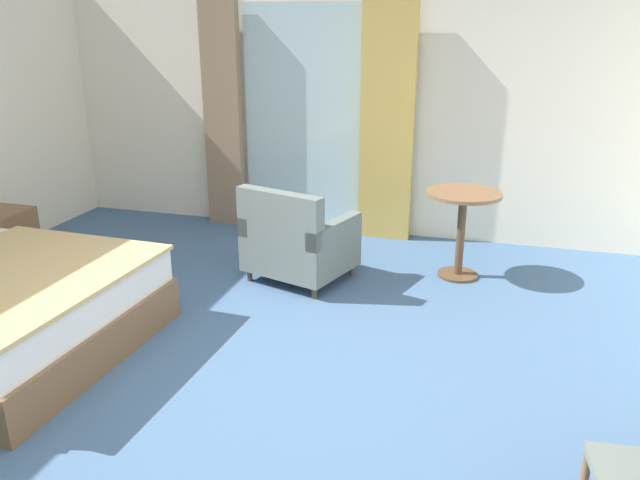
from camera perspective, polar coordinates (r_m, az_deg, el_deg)
The scene contains 7 objects.
ground at distance 3.95m, azimuth -8.44°, elevation -13.59°, with size 6.75×6.89×0.10m, color #426084.
wall_back at distance 6.40m, azimuth 2.93°, elevation 12.08°, with size 6.35×0.12×2.56m, color silver.
balcony_glass_door at distance 6.46m, azimuth -1.36°, elevation 10.80°, with size 1.27×0.02×2.26m, color silver.
curtain_panel_left at distance 6.67m, azimuth -8.81°, elevation 11.18°, with size 0.39×0.10×2.33m, color #897056.
curtain_panel_right at distance 6.16m, azimuth 6.12°, elevation 10.64°, with size 0.51×0.10×2.33m, color tan.
armchair_by_window at distance 5.23m, azimuth -2.08°, elevation -0.21°, with size 0.95×0.90×0.82m.
round_cafe_table at distance 5.37m, azimuth 12.79°, elevation 2.21°, with size 0.62×0.62×0.75m.
Camera 1 is at (1.45, -2.99, 2.08)m, focal length 35.24 mm.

